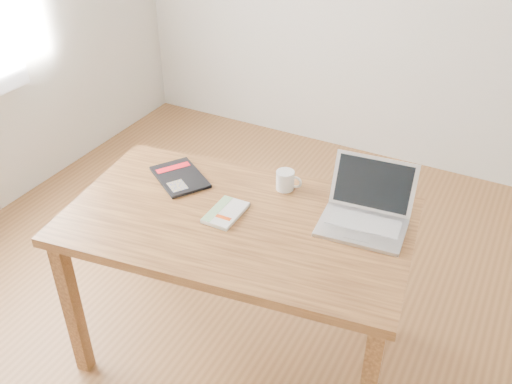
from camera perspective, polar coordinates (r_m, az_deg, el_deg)
The scene contains 6 objects.
room at distance 1.90m, azimuth 0.19°, elevation 12.06°, with size 4.04×4.04×2.70m.
desk at distance 2.26m, azimuth -1.83°, elevation -4.41°, with size 1.43×0.94×0.75m.
white_guidebook at distance 2.23m, azimuth -3.06°, elevation -2.08°, with size 0.12×0.19×0.02m.
black_guidebook at distance 2.46m, azimuth -7.63°, elevation 1.50°, with size 0.32×0.29×0.01m.
laptop at distance 2.20m, azimuth 10.92°, elevation -1.93°, with size 0.35×0.33×0.21m.
coffee_mug at distance 2.36m, azimuth 3.00°, elevation 1.21°, with size 0.11×0.08×0.08m.
Camera 1 is at (0.75, -1.57, 2.06)m, focal length 40.00 mm.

